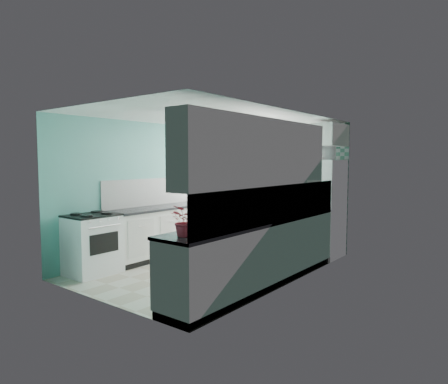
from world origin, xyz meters
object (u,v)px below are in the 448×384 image
Objects in this scene: ceiling_light at (178,125)px; fruit_bowl at (204,230)px; stove at (93,243)px; sink at (296,213)px; potted_plant at (185,221)px; microwave at (320,153)px; fridge at (319,208)px.

fruit_bowl is (1.20, -0.81, -1.35)m from ceiling_light.
stove is 3.29m from sink.
ceiling_light is 0.38× the size of stove.
stove is 2.51m from potted_plant.
sink is 1.12× the size of microwave.
sink is at bearing -85.18° from fridge.
microwave is (-0.09, 3.40, 0.96)m from fruit_bowl.
stove is at bearing -139.74° from sink.
ceiling_light is 2.05m from potted_plant.
ceiling_light is at bearing -131.43° from sink.
fruit_bowl is at bearing -92.31° from sink.
ceiling_light is 0.19× the size of fridge.
stove is at bearing 58.24° from microwave.
ceiling_light is 0.98× the size of potted_plant.
stove is 2.45m from fruit_bowl.
fridge is at bearing 54.11° from stove.
fruit_bowl is (2.40, -0.09, 0.49)m from stove.
ceiling_light is 2.36m from sink.
microwave reaches higher than stove.
sink is at bearing 97.93° from microwave.
potted_plant is at bearing 94.49° from microwave.
fridge is 6.32× the size of fruit_bowl.
ceiling_light is 3.16m from fridge.
sink is 1.50m from microwave.
fridge is 3.79× the size of microwave.
ceiling_light is at bearing -113.21° from fridge.
fruit_bowl is at bearing 90.00° from potted_plant.
ceiling_light is 1.23× the size of fruit_bowl.
potted_plant is (-0.00, -2.61, 0.19)m from sink.
fruit_bowl is 3.54m from microwave.
fruit_bowl reaches higher than stove.
stove is (-1.20, -0.72, -1.83)m from ceiling_light.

